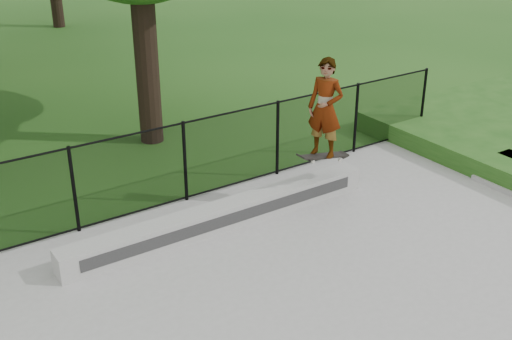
% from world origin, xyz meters
% --- Properties ---
extents(grind_ledge, '(5.61, 0.40, 0.41)m').
position_xyz_m(grind_ledge, '(2.05, 4.70, 0.26)').
color(grind_ledge, '#B8B7B2').
rests_on(grind_ledge, concrete_slab).
extents(skater_airborne, '(0.83, 0.73, 1.86)m').
position_xyz_m(skater_airborne, '(3.93, 4.46, 1.81)').
color(skater_airborne, black).
rests_on(skater_airborne, ground).
extents(chainlink_fence, '(16.06, 0.06, 1.50)m').
position_xyz_m(chainlink_fence, '(0.00, 5.90, 0.81)').
color(chainlink_fence, black).
rests_on(chainlink_fence, concrete_slab).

